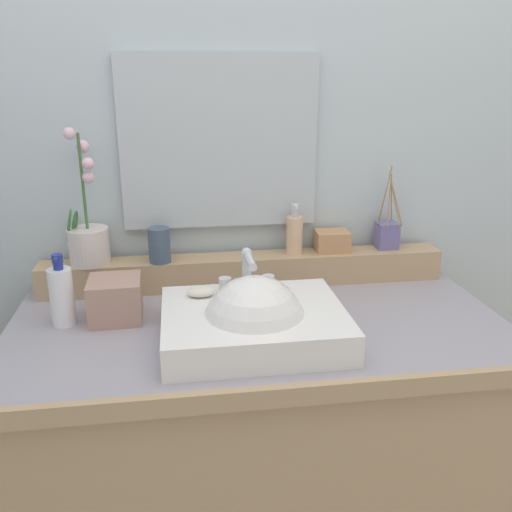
% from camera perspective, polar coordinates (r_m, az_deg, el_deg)
% --- Properties ---
extents(wall_back, '(2.81, 0.20, 2.48)m').
position_cam_1_polar(wall_back, '(1.71, -1.91, 10.40)').
color(wall_back, silver).
rests_on(wall_back, ground).
extents(vanity_cabinet, '(1.26, 0.65, 0.89)m').
position_cam_1_polar(vanity_cabinet, '(1.64, 0.23, -20.79)').
color(vanity_cabinet, tan).
rests_on(vanity_cabinet, ground).
extents(back_ledge, '(1.18, 0.10, 0.09)m').
position_cam_1_polar(back_ledge, '(1.62, -1.11, -1.48)').
color(back_ledge, tan).
rests_on(back_ledge, vanity_cabinet).
extents(sink_basin, '(0.43, 0.35, 0.27)m').
position_cam_1_polar(sink_basin, '(1.29, -0.19, -7.21)').
color(sink_basin, white).
rests_on(sink_basin, vanity_cabinet).
extents(soap_bar, '(0.07, 0.04, 0.02)m').
position_cam_1_polar(soap_bar, '(1.36, -5.75, -3.76)').
color(soap_bar, silver).
rests_on(soap_bar, sink_basin).
extents(potted_plant, '(0.12, 0.11, 0.38)m').
position_cam_1_polar(potted_plant, '(1.59, -17.12, 2.03)').
color(potted_plant, silver).
rests_on(potted_plant, back_ledge).
extents(soap_dispenser, '(0.05, 0.05, 0.15)m').
position_cam_1_polar(soap_dispenser, '(1.62, 4.03, 2.35)').
color(soap_dispenser, beige).
rests_on(soap_dispenser, back_ledge).
extents(tumbler_cup, '(0.06, 0.06, 0.10)m').
position_cam_1_polar(tumbler_cup, '(1.56, -10.04, 1.13)').
color(tumbler_cup, '#425569').
rests_on(tumbler_cup, back_ledge).
extents(reed_diffuser, '(0.08, 0.07, 0.25)m').
position_cam_1_polar(reed_diffuser, '(1.72, 13.46, 2.22)').
color(reed_diffuser, slate).
rests_on(reed_diffuser, back_ledge).
extents(trinket_box, '(0.10, 0.08, 0.06)m').
position_cam_1_polar(trinket_box, '(1.66, 7.93, 1.57)').
color(trinket_box, tan).
rests_on(trinket_box, back_ledge).
extents(lotion_bottle, '(0.06, 0.06, 0.18)m').
position_cam_1_polar(lotion_bottle, '(1.44, -19.60, -3.88)').
color(lotion_bottle, white).
rests_on(lotion_bottle, vanity_cabinet).
extents(tissue_box, '(0.13, 0.13, 0.11)m').
position_cam_1_polar(tissue_box, '(1.44, -14.44, -4.38)').
color(tissue_box, tan).
rests_on(tissue_box, vanity_cabinet).
extents(mirror, '(0.56, 0.02, 0.48)m').
position_cam_1_polar(mirror, '(1.58, -3.82, 11.68)').
color(mirror, silver).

